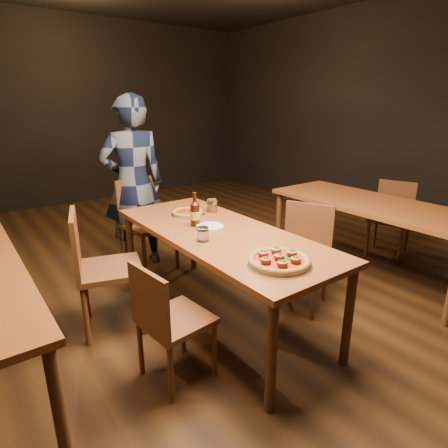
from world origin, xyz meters
TOP-DOWN VIEW (x-y plane):
  - ground at (0.00, 0.00)m, footprint 9.00×9.00m
  - room_shell at (0.00, 0.00)m, footprint 9.00×9.00m
  - table_main at (0.00, 0.00)m, footprint 0.80×2.00m
  - table_right at (1.70, -0.20)m, footprint 0.80×2.00m
  - chair_main_nw at (-0.61, -0.37)m, footprint 0.43×0.43m
  - chair_main_sw at (-0.72, 0.41)m, footprint 0.57×0.57m
  - chair_main_e at (0.67, -0.22)m, footprint 0.56×0.56m
  - chair_end at (-0.01, 1.22)m, footprint 0.51×0.51m
  - chair_nbr_right at (2.31, -0.05)m, footprint 0.51×0.51m
  - pizza_meatball at (-0.07, -0.70)m, footprint 0.39×0.39m
  - pizza_margherita at (0.03, 0.52)m, footprint 0.29×0.29m
  - plate_stack at (-0.02, 0.10)m, footprint 0.22×0.22m
  - beer_bottle at (-0.08, 0.22)m, footprint 0.07×0.07m
  - water_glass at (-0.22, -0.09)m, footprint 0.08×0.08m
  - amber_glass at (0.25, 0.47)m, footprint 0.09×0.09m
  - diner at (-0.06, 1.43)m, footprint 0.71×0.54m

SIDE VIEW (x-z plane):
  - ground at x=0.00m, z-range 0.00..0.00m
  - chair_main_nw at x=-0.61m, z-range 0.00..0.83m
  - chair_nbr_right at x=2.31m, z-range 0.00..0.87m
  - chair_main_e at x=0.67m, z-range 0.00..0.90m
  - chair_end at x=-0.01m, z-range 0.00..0.97m
  - chair_main_sw at x=-0.72m, z-range 0.00..0.98m
  - table_main at x=0.00m, z-range 0.30..1.05m
  - table_right at x=1.70m, z-range 0.30..1.05m
  - plate_stack at x=-0.02m, z-range 0.75..0.77m
  - pizza_margherita at x=0.03m, z-range 0.75..0.79m
  - pizza_meatball at x=-0.07m, z-range 0.74..0.81m
  - water_glass at x=-0.22m, z-range 0.75..0.85m
  - amber_glass at x=0.25m, z-range 0.75..0.86m
  - beer_bottle at x=-0.08m, z-range 0.71..0.97m
  - diner at x=-0.06m, z-range 0.00..1.76m
  - room_shell at x=0.00m, z-range -2.64..6.36m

